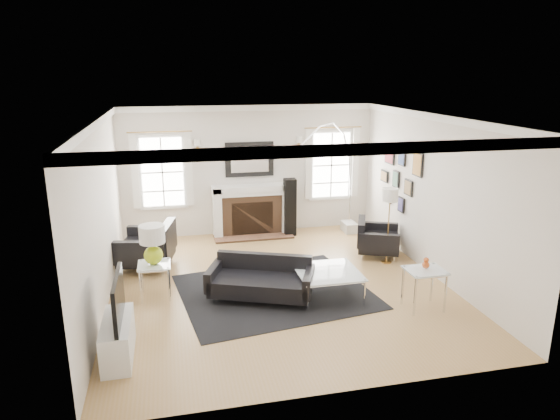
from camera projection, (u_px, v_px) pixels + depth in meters
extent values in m
plane|color=#A77D46|center=(279.00, 285.00, 8.43)|extent=(6.00, 6.00, 0.00)
cube|color=beige|center=(249.00, 170.00, 10.87)|extent=(5.50, 0.04, 2.80)
cube|color=beige|center=(341.00, 277.00, 5.23)|extent=(5.50, 0.04, 2.80)
cube|color=beige|center=(100.00, 216.00, 7.47)|extent=(0.04, 6.00, 2.80)
cube|color=beige|center=(434.00, 196.00, 8.63)|extent=(0.04, 6.00, 2.80)
cube|color=white|center=(279.00, 117.00, 7.67)|extent=(5.50, 6.00, 0.02)
cube|color=white|center=(279.00, 121.00, 7.69)|extent=(5.50, 6.00, 0.12)
cube|color=white|center=(217.00, 212.00, 10.75)|extent=(0.18, 0.38, 1.10)
cube|color=white|center=(285.00, 208.00, 11.07)|extent=(0.18, 0.38, 1.10)
cube|color=white|center=(251.00, 188.00, 10.78)|extent=(1.70, 0.38, 0.12)
cube|color=white|center=(251.00, 193.00, 10.80)|extent=(1.50, 0.34, 0.10)
cube|color=brown|center=(251.00, 214.00, 10.96)|extent=(1.30, 0.30, 0.90)
cube|color=black|center=(252.00, 219.00, 10.88)|extent=(0.90, 0.10, 0.76)
cube|color=brown|center=(254.00, 237.00, 10.82)|extent=(1.70, 0.50, 0.04)
cube|color=black|center=(250.00, 159.00, 10.76)|extent=(1.05, 0.06, 0.75)
cube|color=white|center=(250.00, 160.00, 10.73)|extent=(0.82, 0.02, 0.55)
cube|color=white|center=(162.00, 172.00, 10.44)|extent=(1.00, 0.05, 1.60)
cube|color=white|center=(162.00, 172.00, 10.41)|extent=(0.84, 0.02, 1.44)
cube|color=white|center=(135.00, 172.00, 10.22)|extent=(0.14, 0.05, 1.55)
cube|color=white|center=(189.00, 169.00, 10.45)|extent=(0.14, 0.05, 1.55)
cube|color=white|center=(331.00, 165.00, 11.22)|extent=(1.00, 0.05, 1.60)
cube|color=white|center=(331.00, 165.00, 11.19)|extent=(0.84, 0.02, 1.44)
cube|color=white|center=(308.00, 165.00, 10.99)|extent=(0.14, 0.05, 1.55)
cube|color=white|center=(355.00, 163.00, 11.22)|extent=(0.14, 0.05, 1.55)
cube|color=black|center=(418.00, 164.00, 9.06)|extent=(0.03, 0.34, 0.44)
cube|color=#B1762F|center=(417.00, 165.00, 9.06)|extent=(0.01, 0.29, 0.39)
cube|color=black|center=(402.00, 156.00, 9.66)|extent=(0.03, 0.28, 0.38)
cube|color=#2F4583|center=(401.00, 156.00, 9.66)|extent=(0.01, 0.23, 0.33)
cube|color=black|center=(390.00, 157.00, 10.21)|extent=(0.03, 0.40, 0.30)
cube|color=#A4323D|center=(389.00, 157.00, 10.20)|extent=(0.01, 0.35, 0.25)
cube|color=black|center=(408.00, 188.00, 9.48)|extent=(0.03, 0.30, 0.30)
cube|color=olive|center=(407.00, 188.00, 9.48)|extent=(0.01, 0.25, 0.25)
cube|color=black|center=(396.00, 179.00, 9.98)|extent=(0.03, 0.26, 0.34)
cube|color=#416D57|center=(395.00, 179.00, 9.98)|extent=(0.01, 0.21, 0.29)
cube|color=black|center=(384.00, 176.00, 10.51)|extent=(0.03, 0.32, 0.24)
cube|color=#A07644|center=(384.00, 176.00, 10.51)|extent=(0.01, 0.27, 0.19)
cube|color=black|center=(401.00, 205.00, 9.82)|extent=(0.03, 0.24, 0.30)
cube|color=#3D376F|center=(400.00, 205.00, 9.82)|extent=(0.01, 0.19, 0.25)
cube|color=black|center=(388.00, 197.00, 10.39)|extent=(0.03, 0.28, 0.22)
cube|color=#874E5E|center=(387.00, 197.00, 10.38)|extent=(0.01, 0.23, 0.17)
cube|color=white|center=(118.00, 339.00, 6.25)|extent=(0.35, 1.00, 0.50)
cube|color=black|center=(118.00, 298.00, 6.11)|extent=(0.05, 1.00, 0.58)
cube|color=black|center=(274.00, 291.00, 8.17)|extent=(3.27, 2.86, 0.01)
cube|color=black|center=(261.00, 285.00, 7.85)|extent=(1.71, 1.26, 0.26)
cube|color=black|center=(264.00, 266.00, 8.11)|extent=(1.49, 0.69, 0.43)
cube|color=black|center=(214.00, 276.00, 7.94)|extent=(0.39, 0.73, 0.33)
cube|color=black|center=(309.00, 282.00, 7.71)|extent=(0.39, 0.73, 0.33)
cube|color=black|center=(146.00, 251.00, 9.10)|extent=(1.06, 1.06, 0.34)
cube|color=black|center=(168.00, 239.00, 9.03)|extent=(0.34, 0.91, 0.56)
cube|color=black|center=(152.00, 237.00, 9.49)|extent=(0.90, 0.32, 0.42)
cube|color=black|center=(139.00, 253.00, 8.63)|extent=(0.90, 0.32, 0.42)
cube|color=black|center=(378.00, 242.00, 9.73)|extent=(0.99, 0.99, 0.28)
cube|color=black|center=(361.00, 231.00, 9.73)|extent=(0.41, 0.75, 0.47)
cube|color=black|center=(379.00, 243.00, 9.34)|extent=(0.74, 0.40, 0.36)
cube|color=black|center=(378.00, 231.00, 10.05)|extent=(0.74, 0.40, 0.36)
cube|color=silver|center=(328.00, 272.00, 7.89)|extent=(0.98, 0.98, 0.02)
cylinder|color=silver|center=(308.00, 299.00, 7.43)|extent=(0.04, 0.04, 0.43)
cylinder|color=silver|center=(364.00, 293.00, 7.62)|extent=(0.04, 0.04, 0.43)
cylinder|color=silver|center=(293.00, 275.00, 8.27)|extent=(0.04, 0.04, 0.43)
cylinder|color=silver|center=(344.00, 271.00, 8.46)|extent=(0.04, 0.04, 0.43)
cube|color=silver|center=(154.00, 265.00, 7.85)|extent=(0.51, 0.51, 0.02)
cylinder|color=silver|center=(141.00, 287.00, 7.68)|extent=(0.04, 0.04, 0.56)
cylinder|color=silver|center=(169.00, 285.00, 7.77)|extent=(0.04, 0.04, 0.56)
cylinder|color=silver|center=(142.00, 276.00, 8.08)|extent=(0.04, 0.04, 0.56)
cylinder|color=silver|center=(169.00, 274.00, 8.17)|extent=(0.04, 0.04, 0.56)
cube|color=silver|center=(425.00, 270.00, 7.44)|extent=(0.57, 0.48, 0.02)
cylinder|color=silver|center=(415.00, 296.00, 7.29)|extent=(0.04, 0.04, 0.63)
cylinder|color=silver|center=(446.00, 293.00, 7.39)|extent=(0.04, 0.04, 0.63)
cylinder|color=silver|center=(403.00, 285.00, 7.66)|extent=(0.04, 0.04, 0.63)
cylinder|color=silver|center=(432.00, 282.00, 7.76)|extent=(0.04, 0.04, 0.63)
sphere|color=#AFCD19|center=(153.00, 255.00, 7.81)|extent=(0.30, 0.30, 0.30)
cylinder|color=#AFCD19|center=(153.00, 246.00, 7.77)|extent=(0.04, 0.04, 0.12)
cylinder|color=white|center=(152.00, 234.00, 7.72)|extent=(0.40, 0.40, 0.28)
sphere|color=#BF4C18|center=(426.00, 265.00, 7.42)|extent=(0.11, 0.11, 0.11)
sphere|color=#BF4C18|center=(426.00, 260.00, 7.40)|extent=(0.08, 0.08, 0.08)
cube|color=white|center=(349.00, 227.00, 11.21)|extent=(0.27, 0.43, 0.22)
ellipsoid|color=silver|center=(299.00, 152.00, 9.14)|extent=(0.37, 0.37, 0.22)
cylinder|color=#A77B3A|center=(386.00, 262.00, 9.42)|extent=(0.18, 0.18, 0.03)
cylinder|color=#A77B3A|center=(388.00, 230.00, 9.25)|extent=(0.02, 0.02, 1.27)
cylinder|color=white|center=(390.00, 195.00, 9.07)|extent=(0.29, 0.29, 0.24)
cube|color=black|center=(290.00, 207.00, 10.87)|extent=(0.26, 0.26, 1.26)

